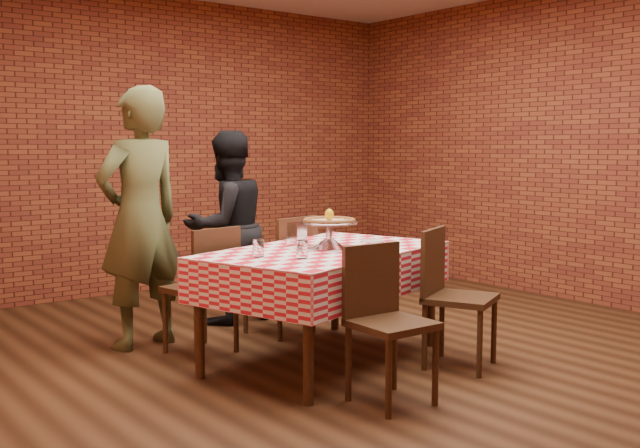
% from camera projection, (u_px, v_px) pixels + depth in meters
% --- Properties ---
extents(ground, '(6.00, 6.00, 0.00)m').
position_uv_depth(ground, '(358.00, 353.00, 5.15)').
color(ground, black).
rests_on(ground, ground).
extents(back_wall, '(5.50, 0.00, 5.50)m').
position_uv_depth(back_wall, '(161.00, 145.00, 7.35)').
color(back_wall, maroon).
rests_on(back_wall, ground).
extents(table, '(1.87, 1.43, 0.75)m').
position_uv_depth(table, '(324.00, 306.00, 4.92)').
color(table, '#412715').
rests_on(table, ground).
extents(tablecloth, '(1.92, 1.47, 0.28)m').
position_uv_depth(tablecloth, '(324.00, 270.00, 4.90)').
color(tablecloth, red).
rests_on(tablecloth, table).
extents(pizza_stand, '(0.39, 0.39, 0.17)m').
position_uv_depth(pizza_stand, '(329.00, 235.00, 4.92)').
color(pizza_stand, silver).
rests_on(pizza_stand, tablecloth).
extents(pizza, '(0.36, 0.36, 0.03)m').
position_uv_depth(pizza, '(329.00, 221.00, 4.91)').
color(pizza, beige).
rests_on(pizza, pizza_stand).
extents(lemon, '(0.06, 0.06, 0.08)m').
position_uv_depth(lemon, '(329.00, 215.00, 4.90)').
color(lemon, yellow).
rests_on(lemon, pizza).
extents(water_glass_left, '(0.09, 0.09, 0.11)m').
position_uv_depth(water_glass_left, '(302.00, 249.00, 4.46)').
color(water_glass_left, white).
rests_on(water_glass_left, tablecloth).
extents(water_glass_right, '(0.09, 0.09, 0.11)m').
position_uv_depth(water_glass_right, '(258.00, 248.00, 4.53)').
color(water_glass_right, white).
rests_on(water_glass_right, tablecloth).
extents(side_plate, '(0.21, 0.21, 0.01)m').
position_uv_depth(side_plate, '(373.00, 241.00, 5.24)').
color(side_plate, white).
rests_on(side_plate, tablecloth).
extents(sweetener_packet_a, '(0.06, 0.05, 0.00)m').
position_uv_depth(sweetener_packet_a, '(392.00, 242.00, 5.22)').
color(sweetener_packet_a, white).
rests_on(sweetener_packet_a, tablecloth).
extents(sweetener_packet_b, '(0.06, 0.05, 0.00)m').
position_uv_depth(sweetener_packet_b, '(385.00, 240.00, 5.33)').
color(sweetener_packet_b, white).
rests_on(sweetener_packet_b, tablecloth).
extents(condiment_caddy, '(0.13, 0.12, 0.16)m').
position_uv_depth(condiment_caddy, '(297.00, 234.00, 5.06)').
color(condiment_caddy, silver).
rests_on(condiment_caddy, tablecloth).
extents(chair_near_left, '(0.42, 0.42, 0.88)m').
position_uv_depth(chair_near_left, '(392.00, 326.00, 4.10)').
color(chair_near_left, '#412715').
rests_on(chair_near_left, ground).
extents(chair_near_right, '(0.56, 0.56, 0.90)m').
position_uv_depth(chair_near_right, '(460.00, 299.00, 4.79)').
color(chair_near_right, '#412715').
rests_on(chair_near_right, ground).
extents(chair_far_left, '(0.47, 0.47, 0.89)m').
position_uv_depth(chair_far_left, '(200.00, 290.00, 5.12)').
color(chair_far_left, '#412715').
rests_on(chair_far_left, ground).
extents(chair_far_right, '(0.50, 0.50, 0.91)m').
position_uv_depth(chair_far_right, '(279.00, 275.00, 5.66)').
color(chair_far_right, '#412715').
rests_on(chair_far_right, ground).
extents(diner_olive, '(0.74, 0.55, 1.85)m').
position_uv_depth(diner_olive, '(140.00, 218.00, 5.24)').
color(diner_olive, '#4C532C').
rests_on(diner_olive, ground).
extents(diner_black, '(0.80, 0.64, 1.56)m').
position_uv_depth(diner_black, '(227.00, 227.00, 6.00)').
color(diner_black, black).
rests_on(diner_black, ground).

